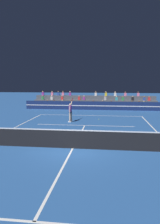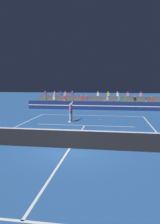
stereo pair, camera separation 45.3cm
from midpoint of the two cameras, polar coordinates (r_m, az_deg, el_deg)
ground_plane at (r=12.23m, az=-3.00°, el=-9.49°), size 120.00×120.00×0.00m
court_lines at (r=12.23m, az=-3.00°, el=-9.47°), size 11.10×23.90×0.01m
tennis_net at (r=12.08m, az=-3.01°, el=-7.02°), size 12.00×0.10×1.10m
sponsor_banner_wall at (r=28.45m, az=2.97°, el=1.67°), size 18.00×0.26×1.10m
bleacher_stand at (r=30.95m, az=3.31°, el=2.37°), size 17.04×2.85×2.28m
tennis_player at (r=19.83m, az=-3.16°, el=0.16°), size 0.35×1.41×2.23m
tennis_ball at (r=21.24m, az=4.35°, el=-1.90°), size 0.07×0.07×0.07m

